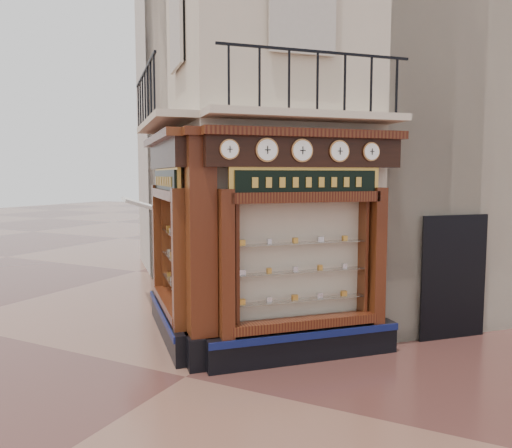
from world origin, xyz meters
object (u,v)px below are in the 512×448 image
Objects in this scene: corner_pilaster at (201,252)px; clock_e at (371,152)px; clock_d at (339,151)px; signboard_left at (166,181)px; clock_b at (267,150)px; clock_a at (229,149)px; clock_c at (302,151)px; awning at (146,304)px; signboard_right at (307,182)px.

clock_e is (2.35, 1.74, 1.67)m from corner_pilaster.
corner_pilaster reaches higher than clock_d.
signboard_left is at bearing 145.86° from clock_e.
corner_pilaster reaches higher than clock_b.
clock_a is 0.84× the size of clock_c.
clock_d is at bearing -129.94° from signboard_left.
clock_e is 0.19× the size of awning.
clock_a is at bearing -169.85° from awning.
clock_c is at bearing 180.00° from clock_d.
clock_d reaches higher than clock_a.
clock_d is at bearing -180.00° from clock_e.
signboard_right is (0.02, 0.18, -0.52)m from clock_c.
clock_e is at bearing -145.14° from awning.
corner_pilaster reaches higher than signboard_right.
clock_d is at bearing 0.00° from clock_b.
clock_b is at bearing -180.00° from clock_d.
signboard_left is at bearing -176.11° from awning.
corner_pilaster is at bearing 169.75° from signboard_right.
clock_c is 2.95m from signboard_left.
signboard_left reaches higher than signboard_right.
clock_e is 6.96m from awning.
clock_b is 0.18× the size of signboard_left.
corner_pilaster is 10.34× the size of clock_b.
clock_d is (0.91, 0.91, 0.00)m from clock_b.
signboard_right is (0.46, 0.61, -0.52)m from clock_b.
signboard_right is at bearing -10.25° from corner_pilaster.
awning is (-4.50, 2.39, -3.62)m from clock_b.
clock_a is at bearing -180.00° from clock_d.
clock_b is 1.90m from clock_e.
awning is 0.85× the size of signboard_right.
clock_b is at bearing -162.96° from awning.
clock_a is 0.83× the size of clock_b.
clock_b is 0.23× the size of awning.
corner_pilaster is 12.34× the size of clock_e.
clock_a is 6.13m from awning.
clock_d reaches higher than awning.
clock_d is 0.75m from signboard_right.
clock_e is at bearing -0.00° from clock_c.
corner_pilaster is at bearing -169.75° from signboard_left.
corner_pilaster reaches higher than awning.
clock_b is 0.61m from clock_c.
clock_b is 2.59m from signboard_left.
clock_c is (0.43, 0.43, 0.00)m from clock_b.
clock_a is 0.16× the size of signboard_right.
clock_b reaches higher than clock_e.
clock_e is (0.43, 0.43, -0.00)m from clock_d.
signboard_right is (4.96, -1.78, 3.10)m from awning.
clock_c is (1.44, 0.83, 1.67)m from corner_pilaster.
awning is at bearing 115.28° from signboard_right.
corner_pilaster is 3.37m from clock_e.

